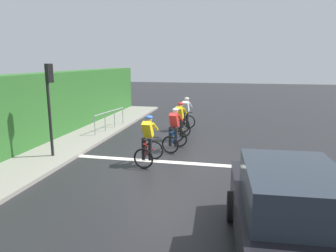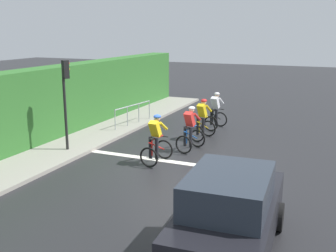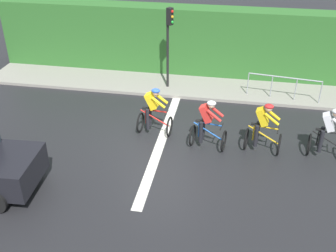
{
  "view_description": "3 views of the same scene",
  "coord_description": "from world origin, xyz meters",
  "px_view_note": "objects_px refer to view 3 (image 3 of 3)",
  "views": [
    {
      "loc": [
        2.39,
        -9.87,
        3.43
      ],
      "look_at": [
        -0.02,
        1.39,
        1.01
      ],
      "focal_mm": 33.22,
      "sensor_mm": 36.0,
      "label": 1
    },
    {
      "loc": [
        5.14,
        -12.0,
        4.4
      ],
      "look_at": [
        -0.38,
        0.89,
        1.05
      ],
      "focal_mm": 43.47,
      "sensor_mm": 36.0,
      "label": 2
    },
    {
      "loc": [
        11.09,
        2.35,
        7.19
      ],
      "look_at": [
        0.84,
        0.51,
        1.04
      ],
      "focal_mm": 43.39,
      "sensor_mm": 36.0,
      "label": 3
    }
  ],
  "objects_px": {
    "cyclist_second": "(263,129)",
    "pedestrian_railing_kerbside": "(284,83)",
    "cyclist_mid": "(207,125)",
    "traffic_light_near_crossing": "(169,37)",
    "cyclist_fourth": "(153,112)",
    "cyclist_lead": "(328,134)"
  },
  "relations": [
    {
      "from": "traffic_light_near_crossing",
      "to": "pedestrian_railing_kerbside",
      "type": "xyz_separation_m",
      "value": [
        0.28,
        4.5,
        -1.47
      ]
    },
    {
      "from": "cyclist_fourth",
      "to": "traffic_light_near_crossing",
      "type": "distance_m",
      "value": 3.76
    },
    {
      "from": "cyclist_lead",
      "to": "pedestrian_railing_kerbside",
      "type": "height_order",
      "value": "cyclist_lead"
    },
    {
      "from": "traffic_light_near_crossing",
      "to": "cyclist_fourth",
      "type": "bearing_deg",
      "value": 1.61
    },
    {
      "from": "cyclist_mid",
      "to": "cyclist_fourth",
      "type": "xyz_separation_m",
      "value": [
        -0.54,
        -1.83,
        0.0
      ]
    },
    {
      "from": "cyclist_lead",
      "to": "cyclist_mid",
      "type": "distance_m",
      "value": 3.62
    },
    {
      "from": "cyclist_mid",
      "to": "traffic_light_near_crossing",
      "type": "relative_size",
      "value": 0.5
    },
    {
      "from": "cyclist_lead",
      "to": "cyclist_fourth",
      "type": "bearing_deg",
      "value": -94.4
    },
    {
      "from": "cyclist_mid",
      "to": "pedestrian_railing_kerbside",
      "type": "distance_m",
      "value": 4.54
    },
    {
      "from": "cyclist_fourth",
      "to": "traffic_light_near_crossing",
      "type": "height_order",
      "value": "traffic_light_near_crossing"
    },
    {
      "from": "cyclist_lead",
      "to": "cyclist_second",
      "type": "bearing_deg",
      "value": -89.31
    },
    {
      "from": "cyclist_mid",
      "to": "pedestrian_railing_kerbside",
      "type": "bearing_deg",
      "value": 145.48
    },
    {
      "from": "cyclist_lead",
      "to": "traffic_light_near_crossing",
      "type": "relative_size",
      "value": 0.5
    },
    {
      "from": "cyclist_mid",
      "to": "traffic_light_near_crossing",
      "type": "bearing_deg",
      "value": -154.36
    },
    {
      "from": "cyclist_mid",
      "to": "cyclist_fourth",
      "type": "height_order",
      "value": "same"
    },
    {
      "from": "cyclist_second",
      "to": "cyclist_fourth",
      "type": "height_order",
      "value": "same"
    },
    {
      "from": "cyclist_second",
      "to": "pedestrian_railing_kerbside",
      "type": "xyz_separation_m",
      "value": [
        -3.64,
        0.88,
        -0.04
      ]
    },
    {
      "from": "cyclist_lead",
      "to": "cyclist_fourth",
      "type": "distance_m",
      "value": 5.46
    },
    {
      "from": "cyclist_second",
      "to": "cyclist_fourth",
      "type": "xyz_separation_m",
      "value": [
        -0.44,
        -3.53,
        0.0
      ]
    },
    {
      "from": "cyclist_fourth",
      "to": "pedestrian_railing_kerbside",
      "type": "xyz_separation_m",
      "value": [
        -3.2,
        4.4,
        -0.04
      ]
    },
    {
      "from": "cyclist_second",
      "to": "pedestrian_railing_kerbside",
      "type": "bearing_deg",
      "value": 166.49
    },
    {
      "from": "cyclist_lead",
      "to": "cyclist_second",
      "type": "height_order",
      "value": "same"
    }
  ]
}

